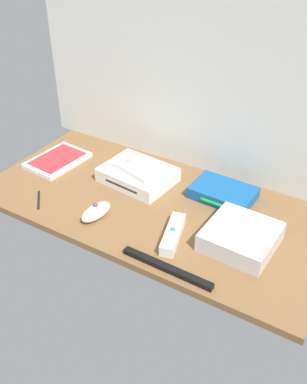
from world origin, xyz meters
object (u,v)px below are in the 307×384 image
(sensor_bar, at_px, (167,268))
(stylus_pen, at_px, (39,199))
(remote_wand, at_px, (173,234))
(remote_classic_pad, at_px, (138,169))
(mini_computer, at_px, (241,236))
(network_router, at_px, (223,193))
(game_console, at_px, (138,175))
(game_case, at_px, (58,160))
(remote_nunchuk, at_px, (96,212))

(sensor_bar, xyz_separation_m, stylus_pen, (-0.46, 0.05, -0.00))
(remote_wand, height_order, remote_classic_pad, remote_classic_pad)
(mini_computer, relative_size, remote_wand, 1.16)
(network_router, bearing_deg, game_console, -166.21)
(game_case, xyz_separation_m, sensor_bar, (0.56, -0.25, -0.00))
(remote_wand, xyz_separation_m, remote_nunchuk, (-0.22, -0.03, 0.01))
(remote_wand, xyz_separation_m, remote_classic_pad, (-0.21, 0.17, 0.04))
(remote_nunchuk, distance_m, sensor_bar, 0.28)
(remote_classic_pad, height_order, stylus_pen, remote_classic_pad)
(stylus_pen, bearing_deg, mini_computer, 12.03)
(stylus_pen, bearing_deg, sensor_bar, -6.65)
(mini_computer, height_order, sensor_bar, mini_computer)
(remote_classic_pad, bearing_deg, stylus_pen, -116.54)
(game_console, bearing_deg, remote_classic_pad, -44.38)
(mini_computer, bearing_deg, game_case, 173.88)
(stylus_pen, bearing_deg, network_router, 32.68)
(game_console, relative_size, remote_nunchuk, 2.12)
(remote_nunchuk, height_order, sensor_bar, remote_nunchuk)
(game_case, relative_size, sensor_bar, 0.84)
(remote_nunchuk, height_order, stylus_pen, remote_nunchuk)
(remote_wand, bearing_deg, game_case, 148.96)
(game_console, height_order, remote_wand, game_console)
(network_router, bearing_deg, sensor_bar, -86.53)
(game_console, bearing_deg, remote_wand, -33.43)
(sensor_bar, bearing_deg, remote_classic_pad, 133.99)
(mini_computer, distance_m, remote_wand, 0.17)
(remote_classic_pad, bearing_deg, game_case, -158.82)
(game_console, distance_m, network_router, 0.27)
(game_console, relative_size, sensor_bar, 0.94)
(game_case, height_order, sensor_bar, game_case)
(game_console, xyz_separation_m, network_router, (0.26, 0.05, -0.00))
(game_case, relative_size, remote_nunchuk, 1.90)
(network_router, bearing_deg, mini_computer, -51.88)
(network_router, relative_size, stylus_pen, 2.05)
(game_console, distance_m, remote_nunchuk, 0.21)
(network_router, distance_m, remote_classic_pad, 0.26)
(remote_classic_pad, relative_size, stylus_pen, 1.78)
(network_router, distance_m, remote_nunchuk, 0.37)
(game_case, relative_size, stylus_pen, 2.23)
(game_case, relative_size, remote_classic_pad, 1.25)
(network_router, bearing_deg, remote_wand, -96.40)
(network_router, xyz_separation_m, sensor_bar, (0.01, -0.34, -0.01))
(mini_computer, xyz_separation_m, remote_wand, (-0.16, -0.07, -0.01))
(mini_computer, relative_size, remote_classic_pad, 1.10)
(remote_wand, relative_size, sensor_bar, 0.63)
(remote_nunchuk, xyz_separation_m, sensor_bar, (0.27, -0.08, -0.01))
(remote_wand, distance_m, remote_nunchuk, 0.22)
(mini_computer, relative_size, network_router, 0.96)
(sensor_bar, height_order, stylus_pen, sensor_bar)
(mini_computer, xyz_separation_m, network_router, (-0.12, 0.17, -0.01))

